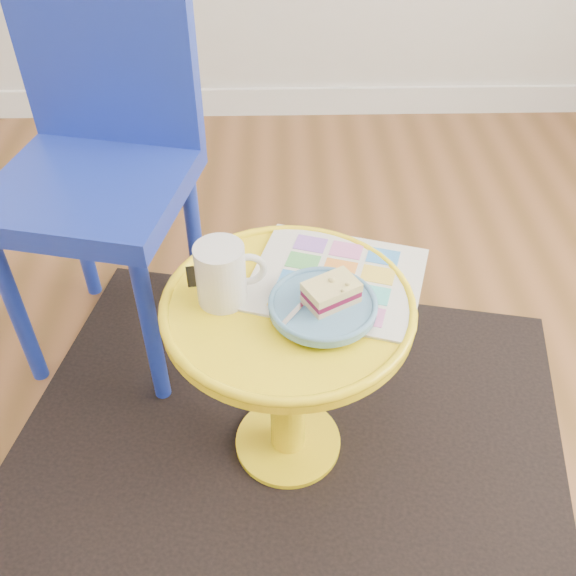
{
  "coord_description": "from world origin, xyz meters",
  "views": [
    {
      "loc": [
        0.25,
        -0.64,
        1.31
      ],
      "look_at": [
        0.27,
        0.26,
        0.51
      ],
      "focal_mm": 40.0,
      "sensor_mm": 36.0,
      "label": 1
    }
  ],
  "objects_px": {
    "side_table": "(288,350)",
    "plate": "(323,306)",
    "mug": "(222,273)",
    "newspaper": "(337,279)",
    "chair": "(99,149)"
  },
  "relations": [
    {
      "from": "side_table",
      "to": "plate",
      "type": "relative_size",
      "value": 2.42
    },
    {
      "from": "side_table",
      "to": "mug",
      "type": "xyz_separation_m",
      "value": [
        -0.12,
        0.02,
        0.2
      ]
    },
    {
      "from": "side_table",
      "to": "mug",
      "type": "relative_size",
      "value": 3.62
    },
    {
      "from": "newspaper",
      "to": "mug",
      "type": "height_order",
      "value": "mug"
    },
    {
      "from": "chair",
      "to": "mug",
      "type": "height_order",
      "value": "chair"
    },
    {
      "from": "side_table",
      "to": "chair",
      "type": "xyz_separation_m",
      "value": [
        -0.43,
        0.44,
        0.22
      ]
    },
    {
      "from": "newspaper",
      "to": "mug",
      "type": "bearing_deg",
      "value": -149.9
    },
    {
      "from": "newspaper",
      "to": "mug",
      "type": "xyz_separation_m",
      "value": [
        -0.22,
        -0.05,
        0.06
      ]
    },
    {
      "from": "mug",
      "to": "newspaper",
      "type": "bearing_deg",
      "value": 6.66
    },
    {
      "from": "chair",
      "to": "newspaper",
      "type": "xyz_separation_m",
      "value": [
        0.53,
        -0.37,
        -0.09
      ]
    },
    {
      "from": "chair",
      "to": "newspaper",
      "type": "distance_m",
      "value": 0.66
    },
    {
      "from": "mug",
      "to": "plate",
      "type": "relative_size",
      "value": 0.67
    },
    {
      "from": "newspaper",
      "to": "plate",
      "type": "bearing_deg",
      "value": -92.34
    },
    {
      "from": "chair",
      "to": "mug",
      "type": "relative_size",
      "value": 7.15
    },
    {
      "from": "side_table",
      "to": "chair",
      "type": "bearing_deg",
      "value": 134.36
    }
  ]
}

